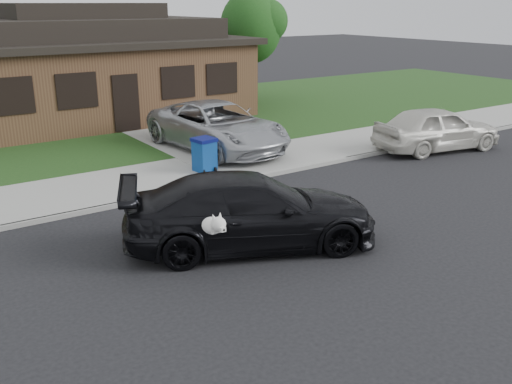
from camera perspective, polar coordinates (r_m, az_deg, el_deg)
ground at (r=11.26m, az=-10.22°, el=-7.17°), size 120.00×120.00×0.00m
sidewalk at (r=15.64m, az=-17.87°, el=-0.15°), size 60.00×3.00×0.12m
curb at (r=14.28m, az=-16.09°, el=-1.74°), size 60.00×0.12×0.12m
lawn at (r=23.20m, az=-23.76°, el=5.09°), size 60.00×13.00×0.13m
driveway at (r=22.30m, az=-6.90°, el=6.05°), size 4.50×13.00×0.14m
sedan at (r=11.65m, az=-0.55°, el=-1.92°), size 5.61×4.02×1.51m
minivan at (r=19.00m, az=-3.90°, el=6.58°), size 3.01×5.77×1.55m
white_compact at (r=20.32m, az=17.65°, el=6.07°), size 4.69×2.60×1.51m
recycling_bin at (r=16.64m, az=-5.18°, el=3.77°), size 0.66×0.67×0.98m
house at (r=25.77m, az=-16.42°, el=11.77°), size 12.60×8.60×4.65m
tree_1 at (r=28.74m, az=-0.16°, el=16.27°), size 3.15×3.00×5.25m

